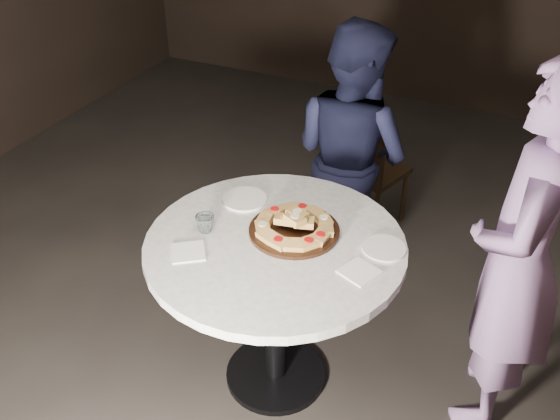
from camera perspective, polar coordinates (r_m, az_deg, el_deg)
name	(u,v)px	position (r m, az deg, el deg)	size (l,w,h in m)	color
floor	(291,367)	(3.25, 1.05, -14.18)	(7.00, 7.00, 0.00)	black
table	(275,270)	(2.74, -0.44, -5.49)	(1.25, 1.25, 0.84)	black
serving_board	(294,230)	(2.69, 1.30, -1.88)	(0.39, 0.39, 0.02)	black
focaccia_pile	(295,224)	(2.67, 1.35, -1.26)	(0.35, 0.35, 0.09)	tan
plate_left	(245,199)	(2.91, -3.24, 1.00)	(0.21, 0.21, 0.01)	white
plate_right	(384,248)	(2.63, 9.48, -3.46)	(0.18, 0.18, 0.01)	white
water_glass	(205,223)	(2.70, -6.86, -1.23)	(0.08, 0.08, 0.08)	silver
napkin_near	(188,252)	(2.61, -8.38, -3.81)	(0.13, 0.13, 0.01)	white
napkin_far	(359,272)	(2.50, 7.26, -5.62)	(0.13, 0.13, 0.01)	white
chair_far	(366,167)	(3.98, 7.91, 3.87)	(0.47, 0.48, 0.78)	black
diner_navy	(351,156)	(3.46, 6.51, 4.96)	(0.74, 0.57, 1.51)	black
diner_teal	(519,261)	(2.68, 21.02, -4.39)	(0.63, 0.41, 1.72)	#82659D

